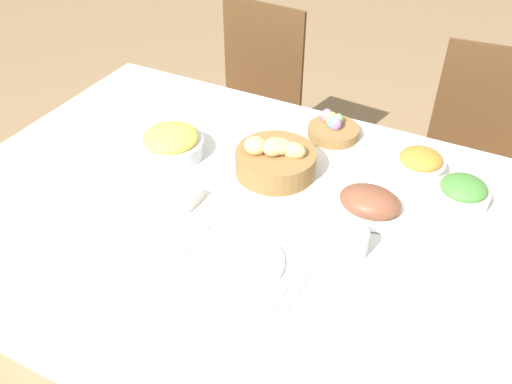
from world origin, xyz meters
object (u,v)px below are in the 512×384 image
at_px(green_salad_bowl, 462,193).
at_px(dinner_plate, 239,262).
at_px(chair_far_right, 475,162).
at_px(butter_dish, 178,195).
at_px(carrot_bowl, 420,164).
at_px(spoon, 301,286).
at_px(egg_basket, 333,128).
at_px(drinking_cup, 353,242).
at_px(pineapple_bowl, 171,143).
at_px(chair_far_left, 250,104).
at_px(fork, 192,244).
at_px(knife, 290,281).
at_px(ham_platter, 370,203).
at_px(bread_basket, 275,160).

xyz_separation_m(green_salad_bowl, dinner_plate, (-0.45, -0.50, -0.03)).
xyz_separation_m(chair_far_right, butter_dish, (-0.74, -1.01, 0.29)).
bearing_deg(dinner_plate, butter_dish, 152.60).
relative_size(carrot_bowl, spoon, 0.77).
xyz_separation_m(egg_basket, carrot_bowl, (0.31, -0.08, 0.01)).
bearing_deg(drinking_cup, chair_far_right, 77.95).
xyz_separation_m(pineapple_bowl, butter_dish, (0.14, -0.18, -0.03)).
height_order(egg_basket, spoon, egg_basket).
relative_size(egg_basket, drinking_cup, 2.20).
bearing_deg(chair_far_left, spoon, -52.54).
bearing_deg(drinking_cup, butter_dish, -177.84).
height_order(fork, spoon, same).
distance_m(carrot_bowl, knife, 0.61).
height_order(carrot_bowl, spoon, carrot_bowl).
distance_m(egg_basket, spoon, 0.70).
height_order(chair_far_right, drinking_cup, chair_far_right).
height_order(chair_far_right, ham_platter, chair_far_right).
xyz_separation_m(ham_platter, pineapple_bowl, (-0.66, -0.02, 0.02)).
bearing_deg(drinking_cup, knife, -121.44).
bearing_deg(dinner_plate, spoon, 0.00).
bearing_deg(chair_far_left, butter_dish, -69.13).
bearing_deg(pineapple_bowl, bread_basket, 10.80).
bearing_deg(chair_far_right, green_salad_bowl, -95.23).
relative_size(egg_basket, fork, 0.88).
relative_size(bread_basket, spoon, 1.26).
bearing_deg(chair_far_right, knife, -110.32).
distance_m(pineapple_bowl, drinking_cup, 0.69).
height_order(knife, drinking_cup, drinking_cup).
relative_size(pineapple_bowl, knife, 1.05).
height_order(chair_far_left, egg_basket, chair_far_left).
bearing_deg(drinking_cup, spoon, -113.28).
relative_size(fork, spoon, 1.00).
bearing_deg(ham_platter, carrot_bowl, 70.94).
relative_size(green_salad_bowl, carrot_bowl, 1.01).
height_order(dinner_plate, butter_dish, butter_dish).
distance_m(chair_far_right, ham_platter, 0.89).
bearing_deg(butter_dish, spoon, -17.83).
bearing_deg(fork, green_salad_bowl, 40.81).
height_order(bread_basket, carrot_bowl, bread_basket).
xyz_separation_m(chair_far_right, spoon, (-0.28, -1.16, 0.27)).
distance_m(ham_platter, dinner_plate, 0.42).
height_order(chair_far_right, bread_basket, chair_far_right).
height_order(bread_basket, knife, bread_basket).
xyz_separation_m(chair_far_left, chair_far_right, (1.03, -0.00, 0.00)).
bearing_deg(knife, butter_dish, 161.87).
xyz_separation_m(dinner_plate, knife, (0.14, 0.00, -0.00)).
bearing_deg(fork, drinking_cup, 24.13).
bearing_deg(egg_basket, pineapple_bowl, -141.06).
bearing_deg(egg_basket, ham_platter, -54.05).
xyz_separation_m(ham_platter, dinner_plate, (-0.23, -0.35, -0.02)).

